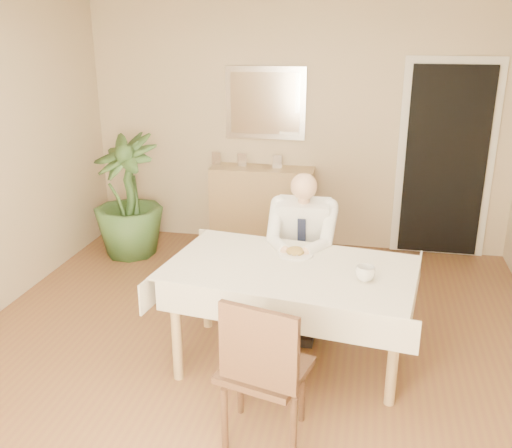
% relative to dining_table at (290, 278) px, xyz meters
% --- Properties ---
extents(room, '(5.00, 5.02, 2.60)m').
position_rel_dining_table_xyz_m(room, '(-0.30, -0.07, 0.63)').
color(room, brown).
rests_on(room, ground).
extents(window, '(1.34, 0.04, 1.44)m').
position_rel_dining_table_xyz_m(window, '(-0.30, -2.55, 0.78)').
color(window, white).
rests_on(window, room).
extents(doorway, '(0.96, 0.07, 2.10)m').
position_rel_dining_table_xyz_m(doorway, '(1.25, 2.39, 0.33)').
color(doorway, white).
rests_on(doorway, ground).
extents(mirror, '(0.86, 0.04, 0.76)m').
position_rel_dining_table_xyz_m(mirror, '(-0.63, 2.39, 0.88)').
color(mirror, silver).
rests_on(mirror, room).
extents(dining_table, '(1.85, 1.24, 0.75)m').
position_rel_dining_table_xyz_m(dining_table, '(0.00, 0.00, 0.00)').
color(dining_table, '#A1804B').
rests_on(dining_table, ground).
extents(chair_far, '(0.46, 0.46, 0.92)m').
position_rel_dining_table_xyz_m(chair_far, '(-0.00, 0.88, -0.15)').
color(chair_far, '#3B2212').
rests_on(chair_far, ground).
extents(chair_near, '(0.56, 0.56, 0.96)m').
position_rel_dining_table_xyz_m(chair_near, '(-0.02, -0.93, -0.12)').
color(chair_near, '#3B2212').
rests_on(chair_near, ground).
extents(seated_man, '(0.48, 0.72, 1.24)m').
position_rel_dining_table_xyz_m(seated_man, '(0.00, 0.59, 0.02)').
color(seated_man, white).
rests_on(seated_man, ground).
extents(plate, '(0.26, 0.26, 0.02)m').
position_rel_dining_table_xyz_m(plate, '(0.01, 0.22, 0.09)').
color(plate, white).
rests_on(plate, dining_table).
extents(food, '(0.14, 0.14, 0.06)m').
position_rel_dining_table_xyz_m(food, '(0.01, 0.22, 0.11)').
color(food, brown).
rests_on(food, dining_table).
extents(knife, '(0.01, 0.13, 0.01)m').
position_rel_dining_table_xyz_m(knife, '(0.05, 0.16, 0.11)').
color(knife, silver).
rests_on(knife, dining_table).
extents(fork, '(0.01, 0.13, 0.01)m').
position_rel_dining_table_xyz_m(fork, '(-0.03, 0.16, 0.11)').
color(fork, silver).
rests_on(fork, dining_table).
extents(coffee_mug, '(0.15, 0.15, 0.10)m').
position_rel_dining_table_xyz_m(coffee_mug, '(0.51, -0.13, 0.14)').
color(coffee_mug, white).
rests_on(coffee_mug, dining_table).
extents(sideboard, '(1.12, 0.41, 0.88)m').
position_rel_dining_table_xyz_m(sideboard, '(-0.63, 2.25, -0.23)').
color(sideboard, '#A1804B').
rests_on(sideboard, ground).
extents(photo_frame_left, '(0.10, 0.02, 0.14)m').
position_rel_dining_table_xyz_m(photo_frame_left, '(-1.15, 2.30, 0.29)').
color(photo_frame_left, silver).
rests_on(photo_frame_left, sideboard).
extents(photo_frame_center, '(0.10, 0.02, 0.14)m').
position_rel_dining_table_xyz_m(photo_frame_center, '(-0.86, 2.29, 0.29)').
color(photo_frame_center, silver).
rests_on(photo_frame_center, sideboard).
extents(photo_frame_right, '(0.10, 0.02, 0.14)m').
position_rel_dining_table_xyz_m(photo_frame_right, '(-0.48, 2.28, 0.29)').
color(photo_frame_right, silver).
rests_on(photo_frame_right, sideboard).
extents(potted_palm, '(0.94, 0.94, 1.29)m').
position_rel_dining_table_xyz_m(potted_palm, '(-1.96, 1.71, -0.02)').
color(potted_palm, '#2F4E23').
rests_on(potted_palm, ground).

